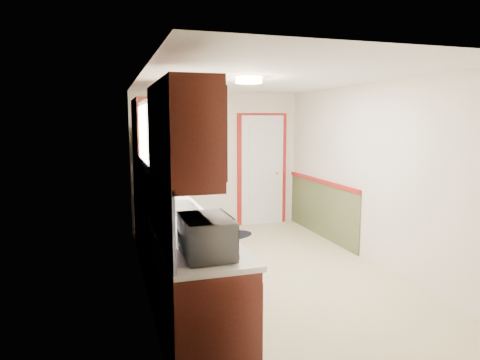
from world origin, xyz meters
TOP-DOWN VIEW (x-y plane):
  - room_shell at (0.00, 0.00)m, footprint 3.20×5.20m
  - kitchen_run at (-1.24, -0.29)m, footprint 0.63×4.00m
  - back_wall_trim at (0.99, 2.21)m, footprint 1.12×2.30m
  - ceiling_fixture at (-0.30, -0.20)m, footprint 0.30×0.30m
  - microwave at (-1.20, -1.95)m, footprint 0.29×0.52m
  - refrigerator at (-1.02, 2.04)m, footprint 0.82×0.79m
  - rug at (0.00, 1.80)m, footprint 1.00×0.77m
  - cooktop at (-1.19, 0.96)m, footprint 0.50×0.60m

SIDE VIEW (x-z plane):
  - rug at x=0.00m, z-range 0.00..0.01m
  - kitchen_run at x=-1.24m, z-range -0.29..1.91m
  - back_wall_trim at x=0.99m, z-range -0.15..1.93m
  - refrigerator at x=-1.02m, z-range 0.00..1.83m
  - cooktop at x=-1.19m, z-range 0.94..0.96m
  - microwave at x=-1.20m, z-range 0.94..1.29m
  - room_shell at x=0.00m, z-range -0.06..2.46m
  - ceiling_fixture at x=-0.30m, z-range 2.33..2.39m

